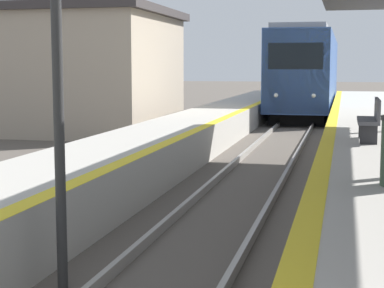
% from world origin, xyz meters
% --- Properties ---
extents(train, '(2.76, 20.89, 4.33)m').
position_xyz_m(train, '(0.00, 35.05, 2.20)').
color(train, black).
rests_on(train, ground).
extents(bench, '(0.44, 1.59, 0.92)m').
position_xyz_m(bench, '(2.56, 12.67, 1.43)').
color(bench, '#4C4C51').
rests_on(bench, platform_right).
extents(station_building, '(9.83, 7.32, 4.74)m').
position_xyz_m(station_building, '(-9.51, 21.89, 2.39)').
color(station_building, tan).
rests_on(station_building, ground).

